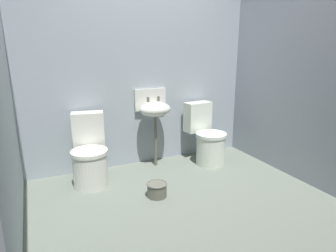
% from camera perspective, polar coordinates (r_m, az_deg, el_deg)
% --- Properties ---
extents(ground_plane, '(3.34, 2.56, 0.08)m').
position_cam_1_polar(ground_plane, '(3.22, 2.07, -13.99)').
color(ground_plane, slate).
extents(wall_back, '(3.34, 0.10, 2.17)m').
position_cam_1_polar(wall_back, '(3.88, -5.39, 8.56)').
color(wall_back, '#98A3AC').
rests_on(wall_back, ground).
extents(wall_right, '(0.10, 2.36, 2.17)m').
position_cam_1_polar(wall_right, '(3.85, 22.38, 7.44)').
color(wall_right, '#969EAB').
rests_on(wall_right, ground).
extents(toilet_left, '(0.48, 0.65, 0.78)m').
position_cam_1_polar(toilet_left, '(3.49, -14.69, -5.57)').
color(toilet_left, silver).
rests_on(toilet_left, ground).
extents(toilet_right, '(0.45, 0.63, 0.78)m').
position_cam_1_polar(toilet_right, '(4.02, 7.39, -2.41)').
color(toilet_right, silver).
rests_on(toilet_right, ground).
extents(sink, '(0.42, 0.35, 0.99)m').
position_cam_1_polar(sink, '(3.77, -2.61, 3.34)').
color(sink, '#5E5F51').
rests_on(sink, ground).
extents(bucket, '(0.22, 0.22, 0.15)m').
position_cam_1_polar(bucket, '(3.18, -2.11, -11.96)').
color(bucket, '#5E5F51').
rests_on(bucket, ground).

